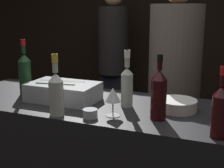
{
  "coord_description": "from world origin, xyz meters",
  "views": [
    {
      "loc": [
        0.7,
        -1.31,
        1.56
      ],
      "look_at": [
        0.0,
        0.38,
        1.12
      ],
      "focal_mm": 50.0,
      "sensor_mm": 36.0,
      "label": 1
    }
  ],
  "objects_px": {
    "red_wine_bottle_burgundy": "(25,73)",
    "ice_bin_with_bottles": "(63,91)",
    "red_wine_bottle_tall": "(221,110)",
    "person_in_hoodie": "(113,58)",
    "candle_votive": "(90,113)",
    "person_blond_tee": "(174,83)",
    "rose_wine_bottle": "(56,91)",
    "red_wine_bottle_black_foil": "(159,93)",
    "white_wine_bottle": "(127,84)",
    "wine_glass": "(113,96)",
    "bowl_white": "(177,105)"
  },
  "relations": [
    {
      "from": "red_wine_bottle_burgundy",
      "to": "ice_bin_with_bottles",
      "type": "bearing_deg",
      "value": -4.79
    },
    {
      "from": "red_wine_bottle_tall",
      "to": "person_in_hoodie",
      "type": "distance_m",
      "value": 2.3
    },
    {
      "from": "candle_votive",
      "to": "person_blond_tee",
      "type": "xyz_separation_m",
      "value": [
        0.25,
        0.95,
        -0.02
      ]
    },
    {
      "from": "rose_wine_bottle",
      "to": "red_wine_bottle_burgundy",
      "type": "distance_m",
      "value": 0.51
    },
    {
      "from": "red_wine_bottle_tall",
      "to": "person_in_hoodie",
      "type": "height_order",
      "value": "person_in_hoodie"
    },
    {
      "from": "red_wine_bottle_black_foil",
      "to": "white_wine_bottle",
      "type": "relative_size",
      "value": 1.02
    },
    {
      "from": "ice_bin_with_bottles",
      "to": "white_wine_bottle",
      "type": "xyz_separation_m",
      "value": [
        0.42,
        0.03,
        0.08
      ]
    },
    {
      "from": "wine_glass",
      "to": "person_in_hoodie",
      "type": "relative_size",
      "value": 0.09
    },
    {
      "from": "ice_bin_with_bottles",
      "to": "red_wine_bottle_burgundy",
      "type": "bearing_deg",
      "value": 175.21
    },
    {
      "from": "red_wine_bottle_black_foil",
      "to": "red_wine_bottle_tall",
      "type": "bearing_deg",
      "value": -22.53
    },
    {
      "from": "rose_wine_bottle",
      "to": "person_blond_tee",
      "type": "bearing_deg",
      "value": 65.93
    },
    {
      "from": "ice_bin_with_bottles",
      "to": "person_blond_tee",
      "type": "height_order",
      "value": "person_blond_tee"
    },
    {
      "from": "bowl_white",
      "to": "person_blond_tee",
      "type": "height_order",
      "value": "person_blond_tee"
    },
    {
      "from": "candle_votive",
      "to": "red_wine_bottle_black_foil",
      "type": "distance_m",
      "value": 0.37
    },
    {
      "from": "wine_glass",
      "to": "red_wine_bottle_tall",
      "type": "relative_size",
      "value": 0.48
    },
    {
      "from": "candle_votive",
      "to": "wine_glass",
      "type": "bearing_deg",
      "value": 36.49
    },
    {
      "from": "candle_votive",
      "to": "red_wine_bottle_burgundy",
      "type": "height_order",
      "value": "red_wine_bottle_burgundy"
    },
    {
      "from": "candle_votive",
      "to": "red_wine_bottle_burgundy",
      "type": "xyz_separation_m",
      "value": [
        -0.61,
        0.25,
        0.12
      ]
    },
    {
      "from": "rose_wine_bottle",
      "to": "white_wine_bottle",
      "type": "relative_size",
      "value": 1.0
    },
    {
      "from": "person_in_hoodie",
      "to": "rose_wine_bottle",
      "type": "bearing_deg",
      "value": -40.45
    },
    {
      "from": "bowl_white",
      "to": "person_in_hoodie",
      "type": "height_order",
      "value": "person_in_hoodie"
    },
    {
      "from": "red_wine_bottle_tall",
      "to": "person_blond_tee",
      "type": "height_order",
      "value": "person_blond_tee"
    },
    {
      "from": "ice_bin_with_bottles",
      "to": "person_in_hoodie",
      "type": "bearing_deg",
      "value": 101.41
    },
    {
      "from": "ice_bin_with_bottles",
      "to": "red_wine_bottle_tall",
      "type": "xyz_separation_m",
      "value": [
        0.95,
        -0.24,
        0.07
      ]
    },
    {
      "from": "wine_glass",
      "to": "red_wine_bottle_burgundy",
      "type": "relative_size",
      "value": 0.42
    },
    {
      "from": "bowl_white",
      "to": "candle_votive",
      "type": "distance_m",
      "value": 0.5
    },
    {
      "from": "candle_votive",
      "to": "red_wine_bottle_burgundy",
      "type": "distance_m",
      "value": 0.67
    },
    {
      "from": "candle_votive",
      "to": "red_wine_bottle_tall",
      "type": "xyz_separation_m",
      "value": [
        0.65,
        -0.01,
        0.11
      ]
    },
    {
      "from": "wine_glass",
      "to": "red_wine_bottle_tall",
      "type": "height_order",
      "value": "red_wine_bottle_tall"
    },
    {
      "from": "person_in_hoodie",
      "to": "white_wine_bottle",
      "type": "bearing_deg",
      "value": -29.01
    },
    {
      "from": "bowl_white",
      "to": "person_blond_tee",
      "type": "relative_size",
      "value": 0.12
    },
    {
      "from": "candle_votive",
      "to": "person_blond_tee",
      "type": "height_order",
      "value": "person_blond_tee"
    },
    {
      "from": "white_wine_bottle",
      "to": "rose_wine_bottle",
      "type": "bearing_deg",
      "value": -135.81
    },
    {
      "from": "wine_glass",
      "to": "rose_wine_bottle",
      "type": "height_order",
      "value": "rose_wine_bottle"
    },
    {
      "from": "red_wine_bottle_black_foil",
      "to": "rose_wine_bottle",
      "type": "xyz_separation_m",
      "value": [
        -0.52,
        -0.15,
        -0.01
      ]
    },
    {
      "from": "rose_wine_bottle",
      "to": "white_wine_bottle",
      "type": "bearing_deg",
      "value": 44.19
    },
    {
      "from": "wine_glass",
      "to": "candle_votive",
      "type": "xyz_separation_m",
      "value": [
        -0.1,
        -0.07,
        -0.09
      ]
    },
    {
      "from": "ice_bin_with_bottles",
      "to": "wine_glass",
      "type": "relative_size",
      "value": 2.75
    },
    {
      "from": "red_wine_bottle_tall",
      "to": "person_blond_tee",
      "type": "xyz_separation_m",
      "value": [
        -0.39,
        0.96,
        -0.12
      ]
    },
    {
      "from": "ice_bin_with_bottles",
      "to": "red_wine_bottle_tall",
      "type": "distance_m",
      "value": 0.98
    },
    {
      "from": "candle_votive",
      "to": "rose_wine_bottle",
      "type": "bearing_deg",
      "value": -170.98
    },
    {
      "from": "bowl_white",
      "to": "red_wine_bottle_burgundy",
      "type": "height_order",
      "value": "red_wine_bottle_burgundy"
    },
    {
      "from": "candle_votive",
      "to": "person_in_hoodie",
      "type": "height_order",
      "value": "person_in_hoodie"
    },
    {
      "from": "wine_glass",
      "to": "ice_bin_with_bottles",
      "type": "bearing_deg",
      "value": 159.08
    },
    {
      "from": "wine_glass",
      "to": "red_wine_bottle_burgundy",
      "type": "distance_m",
      "value": 0.73
    },
    {
      "from": "person_in_hoodie",
      "to": "red_wine_bottle_black_foil",
      "type": "bearing_deg",
      "value": -24.92
    },
    {
      "from": "red_wine_bottle_black_foil",
      "to": "red_wine_bottle_burgundy",
      "type": "relative_size",
      "value": 0.93
    },
    {
      "from": "person_blond_tee",
      "to": "red_wine_bottle_burgundy",
      "type": "bearing_deg",
      "value": 22.47
    },
    {
      "from": "rose_wine_bottle",
      "to": "person_in_hoodie",
      "type": "xyz_separation_m",
      "value": [
        -0.45,
        1.92,
        -0.12
      ]
    },
    {
      "from": "ice_bin_with_bottles",
      "to": "rose_wine_bottle",
      "type": "height_order",
      "value": "rose_wine_bottle"
    }
  ]
}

